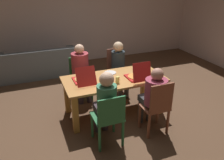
{
  "coord_description": "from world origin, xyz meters",
  "views": [
    {
      "loc": [
        -1.46,
        -3.62,
        2.47
      ],
      "look_at": [
        0.0,
        0.1,
        0.65
      ],
      "focal_mm": 36.98,
      "sensor_mm": 36.0,
      "label": 1
    }
  ],
  "objects_px": {
    "chair_0": "(80,75)",
    "person_1": "(119,64)",
    "chair_2": "(157,107)",
    "pizza_box_1": "(83,79)",
    "couch": "(39,65)",
    "chair_1": "(116,70)",
    "plate_0": "(106,84)",
    "chair_3": "(109,118)",
    "person_3": "(105,101)",
    "person_0": "(81,68)",
    "person_2": "(154,94)",
    "dining_table": "(114,84)",
    "plate_2": "(110,73)",
    "drinking_glass_1": "(117,80)",
    "plate_1": "(139,68)",
    "pizza_box_0": "(137,76)",
    "drinking_glass_0": "(100,87)"
  },
  "relations": [
    {
      "from": "dining_table",
      "to": "person_3",
      "type": "distance_m",
      "value": 0.84
    },
    {
      "from": "drinking_glass_0",
      "to": "plate_2",
      "type": "bearing_deg",
      "value": 56.25
    },
    {
      "from": "dining_table",
      "to": "plate_2",
      "type": "bearing_deg",
      "value": 84.54
    },
    {
      "from": "chair_0",
      "to": "drinking_glass_1",
      "type": "relative_size",
      "value": 7.29
    },
    {
      "from": "chair_3",
      "to": "person_3",
      "type": "distance_m",
      "value": 0.26
    },
    {
      "from": "couch",
      "to": "chair_1",
      "type": "bearing_deg",
      "value": -45.71
    },
    {
      "from": "plate_1",
      "to": "drinking_glass_1",
      "type": "relative_size",
      "value": 1.68
    },
    {
      "from": "person_1",
      "to": "chair_1",
      "type": "bearing_deg",
      "value": 90.0
    },
    {
      "from": "chair_3",
      "to": "pizza_box_0",
      "type": "xyz_separation_m",
      "value": [
        0.81,
        0.68,
        0.29
      ]
    },
    {
      "from": "person_0",
      "to": "chair_2",
      "type": "distance_m",
      "value": 1.87
    },
    {
      "from": "dining_table",
      "to": "pizza_box_0",
      "type": "height_order",
      "value": "pizza_box_0"
    },
    {
      "from": "dining_table",
      "to": "person_3",
      "type": "xyz_separation_m",
      "value": [
        -0.43,
        -0.71,
        0.1
      ]
    },
    {
      "from": "chair_2",
      "to": "person_2",
      "type": "bearing_deg",
      "value": 90.0
    },
    {
      "from": "plate_2",
      "to": "drinking_glass_1",
      "type": "relative_size",
      "value": 1.93
    },
    {
      "from": "drinking_glass_1",
      "to": "plate_1",
      "type": "bearing_deg",
      "value": 35.73
    },
    {
      "from": "chair_3",
      "to": "plate_0",
      "type": "xyz_separation_m",
      "value": [
        0.2,
        0.67,
        0.25
      ]
    },
    {
      "from": "person_3",
      "to": "plate_0",
      "type": "distance_m",
      "value": 0.56
    },
    {
      "from": "chair_1",
      "to": "person_2",
      "type": "bearing_deg",
      "value": -90.0
    },
    {
      "from": "dining_table",
      "to": "plate_2",
      "type": "relative_size",
      "value": 8.05
    },
    {
      "from": "person_1",
      "to": "chair_3",
      "type": "height_order",
      "value": "person_1"
    },
    {
      "from": "chair_3",
      "to": "plate_1",
      "type": "height_order",
      "value": "chair_3"
    },
    {
      "from": "person_2",
      "to": "drinking_glass_1",
      "type": "bearing_deg",
      "value": 129.67
    },
    {
      "from": "chair_3",
      "to": "pizza_box_1",
      "type": "xyz_separation_m",
      "value": [
        -0.14,
        0.92,
        0.29
      ]
    },
    {
      "from": "plate_0",
      "to": "couch",
      "type": "height_order",
      "value": "couch"
    },
    {
      "from": "plate_0",
      "to": "drinking_glass_1",
      "type": "relative_size",
      "value": 1.93
    },
    {
      "from": "person_3",
      "to": "chair_3",
      "type": "bearing_deg",
      "value": -90.0
    },
    {
      "from": "plate_2",
      "to": "person_3",
      "type": "bearing_deg",
      "value": -115.06
    },
    {
      "from": "person_3",
      "to": "person_0",
      "type": "bearing_deg",
      "value": 90.0
    },
    {
      "from": "plate_0",
      "to": "person_0",
      "type": "bearing_deg",
      "value": 101.49
    },
    {
      "from": "couch",
      "to": "dining_table",
      "type": "bearing_deg",
      "value": -64.93
    },
    {
      "from": "plate_0",
      "to": "drinking_glass_0",
      "type": "height_order",
      "value": "drinking_glass_0"
    },
    {
      "from": "dining_table",
      "to": "person_0",
      "type": "relative_size",
      "value": 1.55
    },
    {
      "from": "chair_0",
      "to": "plate_1",
      "type": "bearing_deg",
      "value": -31.07
    },
    {
      "from": "person_2",
      "to": "chair_0",
      "type": "bearing_deg",
      "value": 116.84
    },
    {
      "from": "drinking_glass_0",
      "to": "chair_2",
      "type": "bearing_deg",
      "value": -31.71
    },
    {
      "from": "chair_3",
      "to": "person_3",
      "type": "bearing_deg",
      "value": 90.0
    },
    {
      "from": "person_2",
      "to": "dining_table",
      "type": "bearing_deg",
      "value": 119.19
    },
    {
      "from": "chair_3",
      "to": "couch",
      "type": "bearing_deg",
      "value": 102.38
    },
    {
      "from": "chair_2",
      "to": "pizza_box_1",
      "type": "relative_size",
      "value": 1.95
    },
    {
      "from": "person_3",
      "to": "pizza_box_1",
      "type": "relative_size",
      "value": 2.45
    },
    {
      "from": "couch",
      "to": "pizza_box_1",
      "type": "bearing_deg",
      "value": -76.13
    },
    {
      "from": "chair_2",
      "to": "pizza_box_0",
      "type": "bearing_deg",
      "value": 92.13
    },
    {
      "from": "chair_1",
      "to": "person_1",
      "type": "height_order",
      "value": "person_1"
    },
    {
      "from": "pizza_box_1",
      "to": "dining_table",
      "type": "bearing_deg",
      "value": -6.4
    },
    {
      "from": "pizza_box_1",
      "to": "chair_3",
      "type": "bearing_deg",
      "value": -81.61
    },
    {
      "from": "pizza_box_1",
      "to": "chair_0",
      "type": "bearing_deg",
      "value": 80.99
    },
    {
      "from": "pizza_box_0",
      "to": "plate_2",
      "type": "relative_size",
      "value": 1.84
    },
    {
      "from": "pizza_box_0",
      "to": "chair_2",
      "type": "bearing_deg",
      "value": -87.87
    },
    {
      "from": "chair_0",
      "to": "person_1",
      "type": "relative_size",
      "value": 0.74
    },
    {
      "from": "chair_2",
      "to": "plate_1",
      "type": "distance_m",
      "value": 1.19
    }
  ]
}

